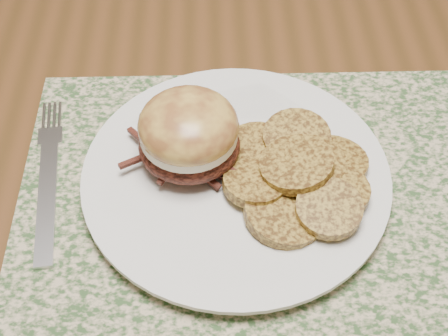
# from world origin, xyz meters

# --- Properties ---
(dining_table) EXTENTS (1.50, 0.90, 0.75)m
(dining_table) POSITION_xyz_m (0.00, 0.00, 0.67)
(dining_table) COLOR #573419
(dining_table) RESTS_ON ground
(placemat) EXTENTS (0.45, 0.33, 0.00)m
(placemat) POSITION_xyz_m (0.12, -0.19, 0.75)
(placemat) COLOR #315129
(placemat) RESTS_ON dining_table
(dinner_plate) EXTENTS (0.26, 0.26, 0.02)m
(dinner_plate) POSITION_xyz_m (0.09, -0.17, 0.76)
(dinner_plate) COLOR white
(dinner_plate) RESTS_ON placemat
(pork_sandwich) EXTENTS (0.09, 0.09, 0.07)m
(pork_sandwich) POSITION_xyz_m (0.05, -0.16, 0.80)
(pork_sandwich) COLOR black
(pork_sandwich) RESTS_ON dinner_plate
(roasted_potatoes) EXTENTS (0.16, 0.16, 0.04)m
(roasted_potatoes) POSITION_xyz_m (0.14, -0.19, 0.78)
(roasted_potatoes) COLOR olive
(roasted_potatoes) RESTS_ON dinner_plate
(fork) EXTENTS (0.04, 0.19, 0.00)m
(fork) POSITION_xyz_m (-0.08, -0.16, 0.76)
(fork) COLOR silver
(fork) RESTS_ON placemat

